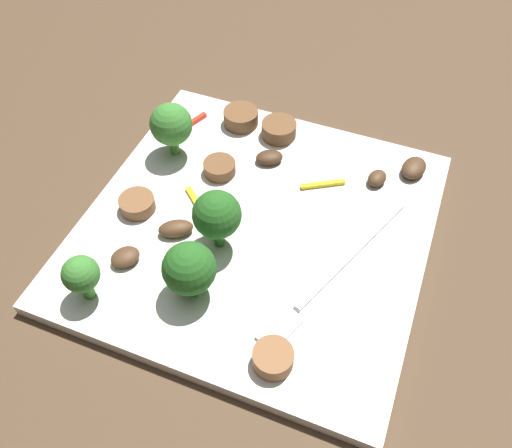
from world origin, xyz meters
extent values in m
plane|color=#4C3826|center=(0.00, 0.00, 0.00)|extent=(1.40, 1.40, 0.00)
cube|color=white|center=(0.00, 0.00, 0.01)|extent=(0.29, 0.29, 0.01)
cube|color=silver|center=(0.00, 0.09, 0.01)|extent=(0.14, 0.06, 0.00)
cube|color=silver|center=(0.09, 0.05, 0.01)|extent=(0.04, 0.03, 0.00)
cylinder|color=#296420|center=(0.03, -0.02, 0.03)|extent=(0.01, 0.01, 0.03)
sphere|color=#235B1E|center=(0.03, -0.02, 0.05)|extent=(0.04, 0.04, 0.04)
cylinder|color=#296420|center=(0.08, -0.02, 0.02)|extent=(0.01, 0.01, 0.02)
sphere|color=#235B1E|center=(0.08, -0.02, 0.04)|extent=(0.04, 0.04, 0.04)
cylinder|color=#408630|center=(-0.05, -0.11, 0.02)|extent=(0.01, 0.01, 0.02)
sphere|color=#387A2D|center=(-0.05, -0.11, 0.05)|extent=(0.04, 0.04, 0.04)
cylinder|color=#408630|center=(0.11, -0.09, 0.02)|extent=(0.01, 0.01, 0.02)
sphere|color=#387A2D|center=(0.11, -0.09, 0.04)|extent=(0.03, 0.03, 0.03)
cylinder|color=brown|center=(-0.11, -0.02, 0.02)|extent=(0.04, 0.04, 0.02)
cylinder|color=brown|center=(-0.05, -0.05, 0.02)|extent=(0.04, 0.04, 0.01)
cylinder|color=brown|center=(0.11, 0.06, 0.02)|extent=(0.04, 0.04, 0.01)
cylinder|color=brown|center=(0.02, -0.10, 0.02)|extent=(0.04, 0.04, 0.01)
cylinder|color=brown|center=(-0.12, -0.06, 0.02)|extent=(0.04, 0.04, 0.02)
ellipsoid|color=#4C331E|center=(-0.11, 0.11, 0.02)|extent=(0.03, 0.03, 0.01)
ellipsoid|color=#422B19|center=(-0.08, -0.02, 0.02)|extent=(0.03, 0.03, 0.01)
ellipsoid|color=#4C331E|center=(0.03, -0.06, 0.02)|extent=(0.03, 0.03, 0.01)
ellipsoid|color=#4C331E|center=(-0.09, 0.08, 0.02)|extent=(0.02, 0.02, 0.01)
ellipsoid|color=#4C331E|center=(0.08, -0.08, 0.02)|extent=(0.03, 0.03, 0.01)
cube|color=yellow|center=(-0.06, 0.04, 0.01)|extent=(0.02, 0.04, 0.00)
cube|color=red|center=(-0.10, -0.11, 0.01)|extent=(0.03, 0.02, 0.00)
cube|color=yellow|center=(0.00, -0.06, 0.01)|extent=(0.03, 0.04, 0.00)
camera|label=1|loc=(0.27, 0.11, 0.37)|focal=37.72mm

